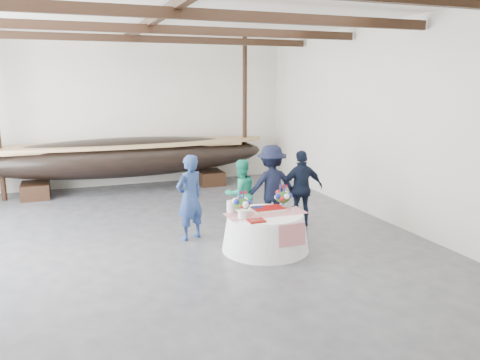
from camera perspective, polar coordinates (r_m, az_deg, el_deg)
name	(u,v)px	position (r m, az deg, el deg)	size (l,w,h in m)	color
floor	(172,246)	(9.43, -8.30, -7.92)	(10.00, 12.00, 0.01)	#3D3D42
wall_back	(127,112)	(14.83, -13.57, 8.06)	(10.00, 0.02, 4.50)	silver
wall_front	(347,220)	(3.37, 12.86, -4.74)	(10.00, 0.02, 4.50)	silver
wall_right	(389,124)	(11.07, 17.65, 6.57)	(0.02, 12.00, 4.50)	silver
ceiling	(164,6)	(8.96, -9.23, 20.24)	(10.00, 12.00, 0.01)	white
pavilion_structure	(156,39)	(9.75, -10.17, 16.59)	(9.80, 11.76, 4.50)	black
longboat_display	(127,157)	(14.05, -13.61, 2.75)	(8.42, 1.68, 1.58)	black
banquet_table	(265,232)	(9.04, 3.12, -6.29)	(1.67, 1.67, 0.72)	white
tabletop_items	(261,204)	(9.01, 2.58, -2.96)	(1.55, 0.99, 0.40)	red
guest_woman_blue	(190,197)	(9.54, -6.15, -2.12)	(0.64, 0.42, 1.75)	navy
guest_woman_teal	(241,194)	(10.28, 0.07, -1.67)	(0.74, 0.58, 1.52)	#20A67E
guest_man_left	(271,186)	(10.32, 3.85, -0.76)	(1.18, 0.68, 1.83)	black
guest_man_right	(302,188)	(10.47, 7.52, -1.02)	(1.00, 0.42, 1.70)	black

